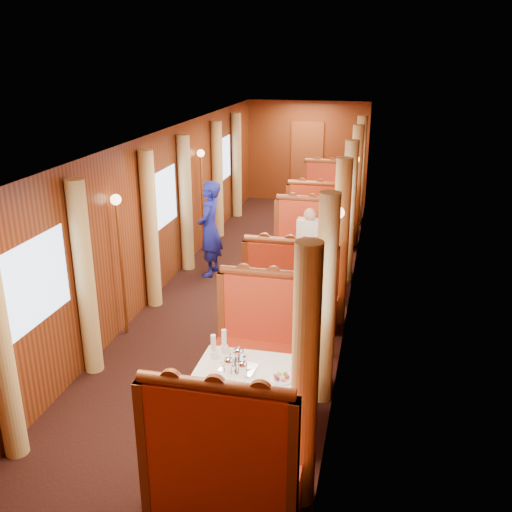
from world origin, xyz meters
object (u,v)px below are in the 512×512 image
(banquette_near_fwd, at_px, (223,466))
(table_mid, at_px, (301,274))
(banquette_far_fwd, at_px, (320,226))
(banquette_near_aft, at_px, (270,348))
(teapot_left, at_px, (229,366))
(fruit_plate, at_px, (281,378))
(banquette_mid_fwd, at_px, (291,297))
(rose_vase_mid, at_px, (305,241))
(table_near, at_px, (250,401))
(passenger, at_px, (309,236))
(tea_tray, at_px, (239,368))
(rose_vase_far, at_px, (328,189))
(table_far, at_px, (325,214))
(teapot_back, at_px, (239,358))
(steward, at_px, (210,229))
(banquette_far_aft, at_px, (330,200))
(banquette_mid_aft, at_px, (310,250))
(teapot_right, at_px, (243,370))

(banquette_near_fwd, xyz_separation_m, table_mid, (0.00, 4.51, -0.05))
(banquette_far_fwd, bearing_deg, table_mid, -90.00)
(banquette_near_aft, bearing_deg, teapot_left, -99.24)
(banquette_near_fwd, bearing_deg, fruit_plate, 69.60)
(banquette_mid_fwd, distance_m, rose_vase_mid, 1.11)
(table_near, distance_m, passenger, 4.31)
(tea_tray, relative_size, rose_vase_far, 0.94)
(table_mid, bearing_deg, table_far, 90.00)
(teapot_back, distance_m, steward, 4.31)
(tea_tray, xyz_separation_m, rose_vase_far, (0.14, 6.99, 0.17))
(table_near, xyz_separation_m, teapot_back, (-0.13, 0.06, 0.44))
(table_near, xyz_separation_m, banquette_far_aft, (0.00, 8.01, 0.05))
(banquette_mid_fwd, relative_size, steward, 0.82)
(teapot_left, xyz_separation_m, steward, (-1.47, 4.20, 0.01))
(banquette_near_fwd, relative_size, fruit_plate, 6.00)
(banquette_near_fwd, distance_m, banquette_mid_fwd, 3.50)
(fruit_plate, distance_m, rose_vase_far, 7.11)
(banquette_near_fwd, xyz_separation_m, banquette_mid_fwd, (0.00, 3.50, 0.00))
(steward, bearing_deg, banquette_mid_fwd, 45.56)
(banquette_near_aft, xyz_separation_m, table_mid, (0.00, 2.49, -0.05))
(teapot_left, distance_m, fruit_plate, 0.51)
(table_near, height_order, teapot_left, teapot_left)
(tea_tray, relative_size, fruit_plate, 1.52)
(banquette_mid_fwd, xyz_separation_m, banquette_far_aft, (0.00, 5.53, 0.00))
(tea_tray, height_order, fruit_plate, fruit_plate)
(banquette_near_fwd, height_order, rose_vase_mid, banquette_near_fwd)
(table_near, relative_size, banquette_far_fwd, 0.78)
(teapot_back, bearing_deg, banquette_mid_fwd, 76.36)
(teapot_left, xyz_separation_m, rose_vase_far, (0.21, 7.08, 0.11))
(banquette_near_aft, distance_m, fruit_plate, 1.24)
(teapot_back, bearing_deg, fruit_plate, -33.02)
(banquette_far_fwd, relative_size, teapot_back, 7.83)
(banquette_near_fwd, height_order, banquette_mid_fwd, same)
(banquette_mid_aft, distance_m, teapot_back, 4.48)
(teapot_left, height_order, rose_vase_far, rose_vase_far)
(rose_vase_mid, bearing_deg, teapot_right, -91.24)
(banquette_near_fwd, distance_m, teapot_right, 0.95)
(table_near, height_order, table_mid, same)
(table_far, bearing_deg, rose_vase_far, -44.96)
(fruit_plate, bearing_deg, table_far, 92.64)
(table_far, xyz_separation_m, teapot_back, (-0.13, -6.94, 0.44))
(steward, bearing_deg, banquette_mid_aft, 104.02)
(banquette_mid_aft, xyz_separation_m, teapot_back, (-0.13, -4.46, 0.40))
(banquette_near_fwd, relative_size, rose_vase_mid, 3.72)
(passenger, bearing_deg, rose_vase_far, 89.36)
(banquette_mid_fwd, bearing_deg, passenger, 90.00)
(banquette_near_fwd, relative_size, table_far, 1.28)
(banquette_near_fwd, bearing_deg, banquette_near_aft, 90.00)
(banquette_near_fwd, height_order, steward, steward)
(banquette_mid_fwd, bearing_deg, rose_vase_mid, 87.68)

